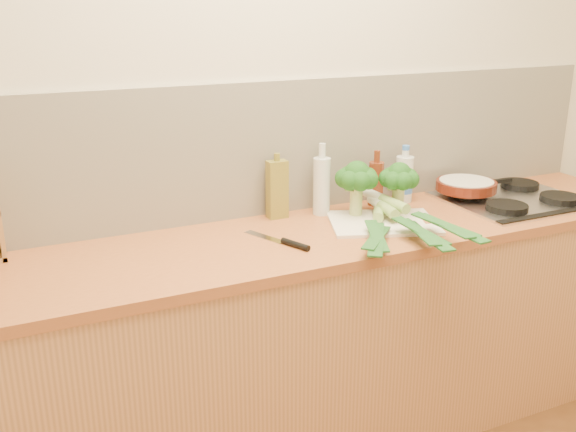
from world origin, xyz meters
name	(u,v)px	position (x,y,z in m)	size (l,w,h in m)	color
room_shell	(274,149)	(0.00, 1.49, 1.17)	(3.50, 3.50, 3.50)	beige
counter	(304,340)	(0.00, 1.20, 0.45)	(3.20, 0.62, 0.90)	tan
gas_hob	(514,198)	(1.02, 1.20, 0.91)	(0.58, 0.50, 0.04)	silver
chopping_board	(383,223)	(0.33, 1.18, 0.91)	(0.41, 0.30, 0.01)	white
broccoli_left	(357,179)	(0.27, 1.29, 1.06)	(0.17, 0.17, 0.22)	#ADBC6E
broccoli_right	(399,179)	(0.44, 1.24, 1.06)	(0.16, 0.16, 0.21)	#ADBC6E
leek_front	(378,218)	(0.29, 1.15, 0.94)	(0.41, 0.57, 0.04)	white
leek_mid	(398,216)	(0.34, 1.10, 0.95)	(0.15, 0.63, 0.04)	white
leek_back	(406,209)	(0.39, 1.12, 0.97)	(0.12, 0.70, 0.04)	white
chefs_knife	(288,243)	(-0.11, 1.13, 0.91)	(0.15, 0.29, 0.02)	silver
skillet	(467,185)	(0.85, 1.32, 0.96)	(0.39, 0.26, 0.05)	#511A0D
oil_tin	(277,189)	(-0.01, 1.43, 1.02)	(0.08, 0.05, 0.27)	olive
glass_bottle	(322,185)	(0.17, 1.39, 1.02)	(0.07, 0.07, 0.30)	silver
amber_bottle	(376,183)	(0.44, 1.41, 1.00)	(0.06, 0.06, 0.24)	#622712
water_bottle	(404,180)	(0.58, 1.40, 0.99)	(0.08, 0.08, 0.23)	silver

